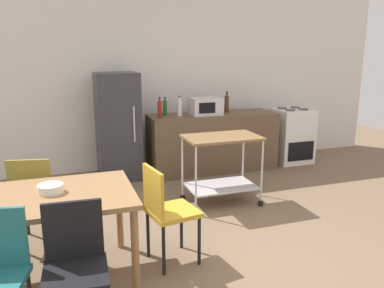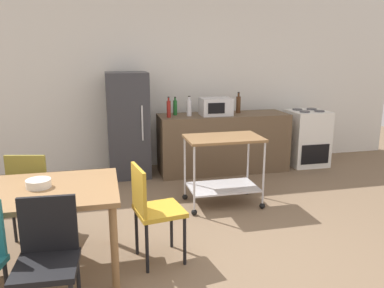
% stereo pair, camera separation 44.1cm
% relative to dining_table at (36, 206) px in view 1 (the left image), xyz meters
% --- Properties ---
extents(ground_plane, '(12.00, 12.00, 0.00)m').
position_rel_dining_table_xyz_m(ground_plane, '(1.57, -0.16, -0.67)').
color(ground_plane, brown).
extents(back_wall, '(8.40, 0.12, 2.90)m').
position_rel_dining_table_xyz_m(back_wall, '(1.57, 3.04, 0.78)').
color(back_wall, silver).
rests_on(back_wall, ground_plane).
extents(kitchen_counter, '(2.00, 0.64, 0.90)m').
position_rel_dining_table_xyz_m(kitchen_counter, '(2.47, 2.44, -0.22)').
color(kitchen_counter, brown).
rests_on(kitchen_counter, ground_plane).
extents(dining_table, '(1.50, 0.90, 0.75)m').
position_rel_dining_table_xyz_m(dining_table, '(0.00, 0.00, 0.00)').
color(dining_table, olive).
rests_on(dining_table, ground_plane).
extents(chair_black, '(0.42, 0.42, 0.89)m').
position_rel_dining_table_xyz_m(chair_black, '(0.25, -0.68, -0.15)').
color(chair_black, black).
rests_on(chair_black, ground_plane).
extents(chair_mustard, '(0.46, 0.46, 0.89)m').
position_rel_dining_table_xyz_m(chair_mustard, '(1.03, -0.02, -0.15)').
color(chair_mustard, gold).
rests_on(chair_mustard, ground_plane).
extents(chair_olive, '(0.48, 0.48, 0.89)m').
position_rel_dining_table_xyz_m(chair_olive, '(-0.05, 0.70, -0.15)').
color(chair_olive, olive).
rests_on(chair_olive, ground_plane).
extents(stove_oven, '(0.60, 0.61, 0.92)m').
position_rel_dining_table_xyz_m(stove_oven, '(3.92, 2.45, -0.22)').
color(stove_oven, white).
rests_on(stove_oven, ground_plane).
extents(refrigerator, '(0.60, 0.63, 1.55)m').
position_rel_dining_table_xyz_m(refrigerator, '(1.02, 2.54, 0.10)').
color(refrigerator, '#333338').
rests_on(refrigerator, ground_plane).
extents(kitchen_cart, '(0.91, 0.57, 0.85)m').
position_rel_dining_table_xyz_m(kitchen_cart, '(2.04, 1.10, -0.10)').
color(kitchen_cart, brown).
rests_on(kitchen_cart, ground_plane).
extents(bottle_vinegar, '(0.06, 0.06, 0.30)m').
position_rel_dining_table_xyz_m(bottle_vinegar, '(1.60, 2.34, 0.36)').
color(bottle_vinegar, maroon).
rests_on(bottle_vinegar, kitchen_counter).
extents(bottle_soy_sauce, '(0.06, 0.06, 0.28)m').
position_rel_dining_table_xyz_m(bottle_soy_sauce, '(1.73, 2.53, 0.35)').
color(bottle_soy_sauce, '#1E6628').
rests_on(bottle_soy_sauce, kitchen_counter).
extents(bottle_hot_sauce, '(0.07, 0.07, 0.30)m').
position_rel_dining_table_xyz_m(bottle_hot_sauce, '(1.92, 2.40, 0.36)').
color(bottle_hot_sauce, silver).
rests_on(bottle_hot_sauce, kitchen_counter).
extents(microwave, '(0.46, 0.35, 0.26)m').
position_rel_dining_table_xyz_m(microwave, '(2.32, 2.38, 0.36)').
color(microwave, silver).
rests_on(microwave, kitchen_counter).
extents(bottle_sparkling_water, '(0.07, 0.07, 0.33)m').
position_rel_dining_table_xyz_m(bottle_sparkling_water, '(2.73, 2.51, 0.37)').
color(bottle_sparkling_water, '#4C2D19').
rests_on(bottle_sparkling_water, kitchen_counter).
extents(fruit_bowl, '(0.20, 0.20, 0.07)m').
position_rel_dining_table_xyz_m(fruit_bowl, '(0.12, 0.04, 0.11)').
color(fruit_bowl, white).
rests_on(fruit_bowl, dining_table).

